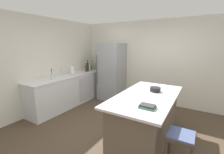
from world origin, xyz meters
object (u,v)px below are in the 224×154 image
(kitchen_island, at_px, (146,117))
(wine_bottle, at_px, (88,67))
(refrigerator, at_px, (112,72))
(gin_bottle, at_px, (93,66))
(mixing_bowl, at_px, (155,89))
(flower_vase, at_px, (52,76))
(sink_faucet, at_px, (61,71))
(soda_bottle, at_px, (90,67))
(hot_sauce_bottle, at_px, (90,68))
(syrup_bottle, at_px, (86,68))
(bar_stool, at_px, (180,142))
(whiskey_bottle, at_px, (91,67))
(cookbook_stack, at_px, (147,106))
(paper_towel_roll, at_px, (72,70))
(olive_oil_bottle, at_px, (96,66))

(kitchen_island, relative_size, wine_bottle, 4.97)
(refrigerator, relative_size, gin_bottle, 5.83)
(kitchen_island, xyz_separation_m, mixing_bowl, (0.07, 0.31, 0.49))
(flower_vase, height_order, wine_bottle, wine_bottle)
(refrigerator, bearing_deg, sink_faucet, -122.18)
(soda_bottle, distance_m, mixing_bowl, 2.91)
(soda_bottle, bearing_deg, hot_sauce_bottle, 124.71)
(mixing_bowl, bearing_deg, syrup_bottle, 159.89)
(bar_stool, xyz_separation_m, syrup_bottle, (-3.31, 1.96, 0.49))
(mixing_bowl, bearing_deg, bar_stool, -57.11)
(wine_bottle, bearing_deg, sink_faucet, -93.79)
(kitchen_island, distance_m, mixing_bowl, 0.59)
(whiskey_bottle, distance_m, cookbook_stack, 3.67)
(flower_vase, xyz_separation_m, whiskey_bottle, (-0.13, 1.79, -0.00))
(kitchen_island, xyz_separation_m, paper_towel_roll, (-2.61, 0.66, 0.60))
(kitchen_island, relative_size, syrup_bottle, 6.76)
(syrup_bottle, bearing_deg, wine_bottle, 94.21)
(soda_bottle, distance_m, syrup_bottle, 0.19)
(soda_bottle, xyz_separation_m, cookbook_stack, (2.80, -2.07, -0.13))
(sink_faucet, distance_m, paper_towel_roll, 0.39)
(kitchen_island, relative_size, flower_vase, 6.45)
(paper_towel_roll, distance_m, gin_bottle, 1.11)
(olive_oil_bottle, xyz_separation_m, cookbook_stack, (2.80, -2.45, -0.11))
(syrup_bottle, distance_m, mixing_bowl, 2.84)
(bar_stool, height_order, syrup_bottle, syrup_bottle)
(hot_sauce_bottle, xyz_separation_m, wine_bottle, (0.05, -0.18, 0.08))
(bar_stool, xyz_separation_m, hot_sauce_bottle, (-3.36, 2.24, 0.46))
(paper_towel_roll, xyz_separation_m, soda_bottle, (0.01, 0.83, 0.00))
(kitchen_island, bearing_deg, olive_oil_bottle, 144.42)
(kitchen_island, bearing_deg, bar_stool, -43.57)
(bar_stool, height_order, flower_vase, flower_vase)
(paper_towel_roll, distance_m, olive_oil_bottle, 1.21)
(kitchen_island, height_order, paper_towel_roll, paper_towel_roll)
(paper_towel_roll, bearing_deg, sink_faucet, -100.79)
(whiskey_bottle, relative_size, wine_bottle, 0.64)
(paper_towel_roll, bearing_deg, refrigerator, 51.65)
(syrup_bottle, bearing_deg, flower_vase, -88.73)
(kitchen_island, height_order, wine_bottle, wine_bottle)
(kitchen_island, xyz_separation_m, cookbook_stack, (0.20, -0.58, 0.48))
(sink_faucet, bearing_deg, flower_vase, -74.71)
(kitchen_island, relative_size, soda_bottle, 5.94)
(hot_sauce_bottle, bearing_deg, olive_oil_bottle, 79.69)
(flower_vase, height_order, mixing_bowl, flower_vase)
(wine_bottle, bearing_deg, flower_vase, -88.55)
(gin_bottle, distance_m, wine_bottle, 0.38)
(paper_towel_roll, bearing_deg, mixing_bowl, -7.25)
(cookbook_stack, bearing_deg, mixing_bowl, 98.40)
(flower_vase, bearing_deg, syrup_bottle, 91.27)
(cookbook_stack, bearing_deg, refrigerator, 131.48)
(syrup_bottle, xyz_separation_m, mixing_bowl, (2.67, -0.98, -0.10))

